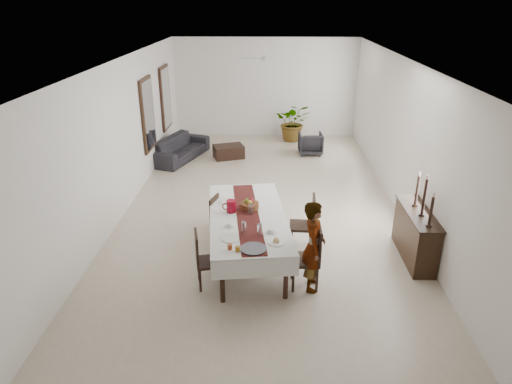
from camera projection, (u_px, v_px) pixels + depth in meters
The scene contains 87 objects.
floor at pixel (262, 210), 10.15m from camera, with size 6.00×12.00×0.00m, color beige.
ceiling at pixel (262, 62), 8.89m from camera, with size 6.00×12.00×0.02m, color silver.
wall_back at pixel (265, 88), 15.03m from camera, with size 6.00×0.02×3.20m, color white.
wall_front at pixel (249, 338), 4.01m from camera, with size 6.00×0.02×3.20m, color white.
wall_left at pixel (120, 139), 9.61m from camera, with size 0.02×12.00×3.20m, color white.
wall_right at pixel (407, 142), 9.44m from camera, with size 0.02×12.00×3.20m, color white.
dining_table_top at pixel (248, 217), 7.98m from camera, with size 1.12×2.68×0.06m, color black.
table_leg_fl at pixel (222, 280), 6.94m from camera, with size 0.08×0.08×0.78m, color black.
table_leg_fr at pixel (286, 277), 7.03m from camera, with size 0.08×0.08×0.78m, color black.
table_leg_bl at pixel (219, 209), 9.27m from camera, with size 0.08×0.08×0.78m, color black.
table_leg_br at pixel (267, 207), 9.35m from camera, with size 0.08×0.08×0.78m, color black.
tablecloth_top at pixel (248, 216), 7.97m from camera, with size 1.32×2.88×0.01m, color white.
tablecloth_drape_left at pixel (211, 226), 7.98m from camera, with size 0.01×2.88×0.33m, color white.
tablecloth_drape_right at pixel (284, 222), 8.09m from camera, with size 0.01×2.88×0.33m, color silver.
tablecloth_drape_near at pixel (255, 268), 6.72m from camera, with size 1.32×0.01×0.33m, color silver.
tablecloth_drape_far at pixel (242, 192), 9.35m from camera, with size 1.32×0.01×0.33m, color white.
table_runner at pixel (248, 215), 7.97m from camera, with size 0.39×2.79×0.00m, color maroon.
red_pitcher at pixel (231, 206), 8.05m from camera, with size 0.17×0.17×0.22m, color maroon.
pitcher_handle at pixel (226, 206), 8.05m from camera, with size 0.13×0.13×0.02m, color maroon.
wine_glass_near at pixel (259, 230), 7.28m from camera, with size 0.08×0.08×0.19m, color white.
wine_glass_mid at pixel (244, 227), 7.36m from camera, with size 0.08×0.08×0.19m, color silver.
wine_glass_far at pixel (251, 209), 7.99m from camera, with size 0.08×0.08×0.19m, color white.
teacup_right at pixel (271, 231), 7.37m from camera, with size 0.10×0.10×0.07m, color white.
saucer_right at pixel (271, 232), 7.38m from camera, with size 0.17×0.17×0.01m, color silver.
teacup_left at pixel (229, 225), 7.57m from camera, with size 0.10×0.10×0.07m, color white.
saucer_left at pixel (229, 226), 7.58m from camera, with size 0.17×0.17×0.01m, color white.
plate_near_right at pixel (276, 242), 7.08m from camera, with size 0.27×0.27×0.02m, color white.
bread_near_right at pixel (276, 241), 7.07m from camera, with size 0.10×0.10×0.10m, color #DCB56B.
plate_near_left at pixel (231, 239), 7.17m from camera, with size 0.27×0.27×0.02m, color silver.
plate_far_left at pixel (226, 201), 8.50m from camera, with size 0.27×0.27×0.02m, color white.
serving_tray at pixel (254, 249), 6.89m from camera, with size 0.40×0.40×0.02m, color #38383C.
jam_jar_a at pixel (237, 249), 6.83m from camera, with size 0.07×0.07×0.08m, color brown.
jam_jar_b at pixel (230, 247), 6.88m from camera, with size 0.07×0.07×0.08m, color #893713.
fruit_basket at pixel (250, 206), 8.21m from camera, with size 0.33×0.33×0.11m, color brown.
fruit_red at pixel (251, 201), 8.20m from camera, with size 0.10×0.10×0.10m, color maroon.
fruit_green at pixel (247, 201), 8.20m from camera, with size 0.09×0.09×0.09m, color olive.
fruit_yellow at pixel (250, 203), 8.12m from camera, with size 0.09×0.09×0.09m, color gold.
chair_right_near_seat at pixel (305, 260), 7.32m from camera, with size 0.46×0.46×0.05m, color black.
chair_right_near_leg_fl at pixel (317, 280), 7.24m from camera, with size 0.05×0.05×0.45m, color black.
chair_right_near_leg_fr at pixel (315, 267), 7.58m from camera, with size 0.05×0.05×0.45m, color black.
chair_right_near_leg_bl at pixel (293, 280), 7.25m from camera, with size 0.05×0.05×0.45m, color black.
chair_right_near_leg_br at pixel (292, 267), 7.59m from camera, with size 0.05×0.05×0.45m, color black.
chair_right_near_back at pixel (319, 243), 7.19m from camera, with size 0.46×0.04×0.58m, color black.
chair_right_far_seat at pixel (302, 226), 8.43m from camera, with size 0.45×0.45×0.05m, color black.
chair_right_far_leg_fl at pixel (311, 243), 8.35m from camera, with size 0.04×0.04×0.44m, color black.
chair_right_far_leg_fr at pixel (311, 233), 8.68m from camera, with size 0.04×0.04×0.44m, color black.
chair_right_far_leg_bl at pixel (291, 242), 8.37m from camera, with size 0.04×0.04×0.44m, color black.
chair_right_far_leg_br at pixel (292, 233), 8.71m from camera, with size 0.04×0.04×0.44m, color black.
chair_right_far_back at pixel (314, 211), 8.30m from camera, with size 0.45×0.04×0.57m, color black.
chair_left_near_seat at pixel (209, 262), 7.35m from camera, with size 0.41×0.41×0.05m, color black.
chair_left_near_leg_fl at pixel (199, 269), 7.56m from camera, with size 0.04×0.04×0.41m, color black.
chair_left_near_leg_fr at pixel (200, 281), 7.26m from camera, with size 0.04×0.04×0.41m, color black.
chair_left_near_leg_bl at pixel (219, 267), 7.62m from camera, with size 0.04×0.04×0.41m, color black.
chair_left_near_leg_br at pixel (221, 279), 7.32m from camera, with size 0.04×0.04×0.41m, color black.
chair_left_near_back at pixel (197, 248), 7.21m from camera, with size 0.41×0.04×0.52m, color black.
chair_left_far_seat at pixel (224, 223), 8.63m from camera, with size 0.40×0.40×0.05m, color black.
chair_left_far_leg_fl at pixel (220, 229), 8.91m from camera, with size 0.04×0.04×0.39m, color black.
chair_left_far_leg_fr at pixel (213, 236), 8.63m from camera, with size 0.04×0.04×0.39m, color black.
chair_left_far_leg_bl at pixel (235, 231), 8.81m from camera, with size 0.04×0.04×0.39m, color black.
chair_left_far_leg_br at pixel (229, 239), 8.53m from camera, with size 0.04×0.04×0.39m, color black.
chair_left_far_back at pixel (214, 209), 8.58m from camera, with size 0.40×0.04×0.51m, color black.
woman at pixel (314, 246), 7.16m from camera, with size 0.55×0.36×1.52m, color gray.
sideboard_body at pixel (415, 236), 8.14m from camera, with size 0.39×1.47×0.88m, color black.
sideboard_top at pixel (419, 213), 7.96m from camera, with size 0.43×1.53×0.03m, color black.
candlestick_near_base at pixel (429, 225), 7.45m from camera, with size 0.10×0.10×0.03m, color black.
candlestick_near_shaft at pixel (431, 211), 7.35m from camera, with size 0.05×0.05×0.49m, color black.
candlestick_near_candle at pixel (434, 195), 7.23m from camera, with size 0.04×0.04×0.08m, color beige.
candlestick_mid_base at pixel (422, 215), 7.81m from camera, with size 0.10×0.10×0.03m, color black.
candlestick_mid_shaft at pixel (424, 197), 7.68m from camera, with size 0.05×0.05×0.64m, color black.
candlestick_mid_candle at pixel (428, 177), 7.54m from camera, with size 0.04×0.04×0.08m, color beige.
candlestick_far_base at pixel (415, 205), 8.17m from camera, with size 0.10×0.10×0.03m, color black.
candlestick_far_shaft at pixel (417, 190), 8.06m from camera, with size 0.05×0.05×0.54m, color black.
candlestick_far_candle at pixel (420, 174), 7.94m from camera, with size 0.04×0.04×0.08m, color beige.
sofa at pixel (180, 148), 13.24m from camera, with size 2.18×0.85×0.64m, color #262328.
armchair at pixel (310, 143), 13.65m from camera, with size 0.69×0.71×0.64m, color #29262C.
coffee_table at pixel (229, 152), 13.36m from camera, with size 0.84×0.56×0.38m, color black.
potted_plant at pixel (293, 122), 14.82m from camera, with size 1.11×0.96×1.23m, color #2A4F1F.
mirror_frame_near at pixel (148, 115), 11.63m from camera, with size 0.06×1.05×1.85m, color black.
mirror_glass_near at pixel (149, 115), 11.63m from camera, with size 0.01×0.90×1.70m, color silver.
mirror_frame_far at pixel (165, 98), 13.56m from camera, with size 0.06×1.05×1.85m, color black.
mirror_glass_far at pixel (166, 98), 13.55m from camera, with size 0.01×0.90×1.70m, color silver.
fan_rod at pixel (264, 50), 11.69m from camera, with size 0.04×0.04×0.20m, color white.
fan_hub at pixel (264, 58), 11.77m from camera, with size 0.16×0.16×0.08m, color silver.
fan_blade_n at pixel (265, 57), 12.09m from camera, with size 0.10×0.55×0.01m, color silver.
fan_blade_s at pixel (264, 60), 11.44m from camera, with size 0.10×0.55×0.01m, color white.
fan_blade_e at pixel (278, 58), 11.76m from camera, with size 0.55×0.10×0.01m, color white.
fan_blade_w at pixel (251, 58), 11.77m from camera, with size 0.55×0.10×0.01m, color silver.
Camera 1 is at (0.16, -9.17, 4.37)m, focal length 32.00 mm.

